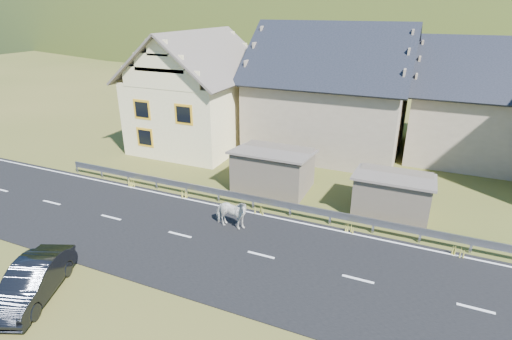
% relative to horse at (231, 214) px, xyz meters
% --- Properties ---
extents(ground, '(160.00, 160.00, 0.00)m').
position_rel_horse_xyz_m(ground, '(2.14, -1.50, -0.78)').
color(ground, '#344414').
rests_on(ground, ground).
extents(road, '(60.00, 7.00, 0.04)m').
position_rel_horse_xyz_m(road, '(2.14, -1.50, -0.76)').
color(road, black).
rests_on(road, ground).
extents(lane_markings, '(60.00, 6.60, 0.01)m').
position_rel_horse_xyz_m(lane_markings, '(2.14, -1.50, -0.74)').
color(lane_markings, silver).
rests_on(lane_markings, road).
extents(guardrail, '(28.10, 0.09, 0.75)m').
position_rel_horse_xyz_m(guardrail, '(2.14, 2.19, -0.22)').
color(guardrail, '#93969B').
rests_on(guardrail, ground).
extents(shed_left, '(4.30, 3.30, 2.40)m').
position_rel_horse_xyz_m(shed_left, '(0.14, 5.00, 0.32)').
color(shed_left, '#675B4C').
rests_on(shed_left, ground).
extents(shed_right, '(3.80, 2.90, 2.20)m').
position_rel_horse_xyz_m(shed_right, '(6.64, 4.50, 0.22)').
color(shed_right, '#675B4C').
rests_on(shed_right, ground).
extents(house_cream, '(7.80, 9.80, 8.30)m').
position_rel_horse_xyz_m(house_cream, '(-7.87, 10.50, 3.57)').
color(house_cream, '#FBECB2').
rests_on(house_cream, ground).
extents(house_stone_a, '(10.80, 9.80, 8.90)m').
position_rel_horse_xyz_m(house_stone_a, '(1.14, 13.50, 3.85)').
color(house_stone_a, gray).
rests_on(house_stone_a, ground).
extents(house_stone_b, '(9.80, 8.80, 8.10)m').
position_rel_horse_xyz_m(house_stone_b, '(11.14, 15.50, 3.45)').
color(house_stone_b, gray).
rests_on(house_stone_b, ground).
extents(mountain, '(440.00, 280.00, 260.00)m').
position_rel_horse_xyz_m(mountain, '(7.14, 178.50, -20.78)').
color(mountain, '#283915').
rests_on(mountain, ground).
extents(conifer_patch, '(76.00, 50.00, 28.00)m').
position_rel_horse_xyz_m(conifer_patch, '(-52.86, 108.50, 5.22)').
color(conifer_patch, black).
rests_on(conifer_patch, ground).
extents(horse, '(0.82, 1.77, 1.49)m').
position_rel_horse_xyz_m(horse, '(0.00, 0.00, 0.00)').
color(horse, silver).
rests_on(horse, road).
extents(car, '(2.77, 4.20, 1.31)m').
position_rel_horse_xyz_m(car, '(-4.30, -7.03, -0.13)').
color(car, black).
rests_on(car, ground).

